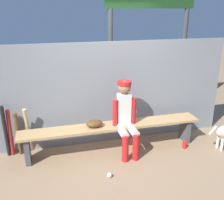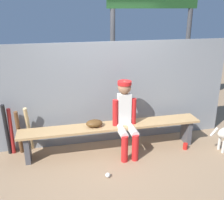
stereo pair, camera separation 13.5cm
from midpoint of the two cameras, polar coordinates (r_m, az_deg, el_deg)
The scene contains 13 objects.
ground_plane at distance 4.75m, azimuth 0.83°, elevation -10.81°, with size 30.00×30.00×0.00m, color #937556.
chainlink_fence at distance 4.73m, azimuth -0.29°, elevation 1.34°, with size 4.57×0.03×1.85m, color gray.
dugout_bench at distance 4.56m, azimuth 0.85°, elevation -6.51°, with size 3.12×0.36×0.49m.
player_seated at distance 4.40m, azimuth 3.89°, elevation -3.44°, with size 0.41×0.55×1.26m.
baseball_glove at distance 4.44m, azimuth -2.96°, elevation -5.06°, with size 0.28×0.20×0.12m, color #593819.
bat_wood_natural at distance 4.73m, azimuth -16.72°, elevation -6.04°, with size 0.06×0.06×0.85m, color tan.
bat_wood_dark at distance 4.70m, azimuth -18.66°, elevation -6.69°, with size 0.06×0.06×0.80m, color brown.
bat_aluminum_red at distance 4.74m, azimuth -20.14°, elevation -6.40°, with size 0.06×0.06×0.84m, color #B22323.
bat_aluminum_black at distance 4.71m, azimuth -21.02°, elevation -6.08°, with size 0.06×0.06×0.94m, color black.
baseball at distance 4.07m, azimuth 0.06°, elevation -15.90°, with size 0.07×0.07×0.07m, color white.
cup_on_ground at distance 4.95m, azimuth 16.28°, elevation -9.56°, with size 0.08×0.08×0.11m, color red.
cup_on_bench at distance 4.56m, azimuth 1.58°, elevation -4.41°, with size 0.08×0.08×0.11m, color #1E47AD.
scoreboard at distance 5.79m, azimuth 10.19°, elevation 19.47°, with size 2.20×0.27×3.46m.
Camera 2 is at (-0.93, -4.00, 2.39)m, focal length 42.41 mm.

